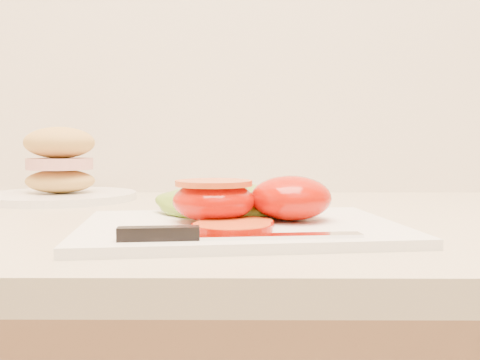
{
  "coord_description": "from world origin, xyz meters",
  "views": [
    {
      "loc": [
        -0.55,
        0.98,
        1.03
      ],
      "look_at": [
        -0.55,
        1.55,
        0.99
      ],
      "focal_mm": 40.0,
      "sensor_mm": 36.0,
      "label": 1
    }
  ],
  "objects": [
    {
      "name": "knife",
      "position": [
        -0.58,
        1.45,
        0.94
      ],
      "size": [
        0.22,
        0.04,
        0.01
      ],
      "rotation": [
        0.0,
        0.0,
        0.11
      ],
      "color": "silver",
      "rests_on": "cutting_board"
    },
    {
      "name": "sandwich_plate",
      "position": [
        -0.85,
        1.86,
        0.97
      ],
      "size": [
        0.25,
        0.25,
        0.12
      ],
      "rotation": [
        0.0,
        0.0,
        -0.17
      ],
      "color": "white",
      "rests_on": "counter"
    },
    {
      "name": "cutting_board",
      "position": [
        -0.55,
        1.54,
        0.94
      ],
      "size": [
        0.36,
        0.28,
        0.01
      ],
      "primitive_type": "cube",
      "rotation": [
        0.0,
        0.0,
        0.13
      ],
      "color": "white",
      "rests_on": "counter"
    },
    {
      "name": "tomato_slice_1",
      "position": [
        -0.55,
        1.52,
        0.94
      ],
      "size": [
        0.07,
        0.07,
        0.01
      ],
      "primitive_type": "cylinder",
      "color": "orange",
      "rests_on": "cutting_board"
    },
    {
      "name": "tomato_slice_0",
      "position": [
        -0.56,
        1.49,
        0.94
      ],
      "size": [
        0.08,
        0.08,
        0.01
      ],
      "primitive_type": "cylinder",
      "color": "orange",
      "rests_on": "cutting_board"
    },
    {
      "name": "tomato_half_dome",
      "position": [
        -0.49,
        1.56,
        0.96
      ],
      "size": [
        0.09,
        0.09,
        0.05
      ],
      "primitive_type": "ellipsoid",
      "color": "#C00F00",
      "rests_on": "cutting_board"
    },
    {
      "name": "lettuce_leaf_1",
      "position": [
        -0.53,
        1.62,
        0.95
      ],
      "size": [
        0.12,
        0.12,
        0.02
      ],
      "primitive_type": "ellipsoid",
      "rotation": [
        0.0,
        0.0,
        0.84
      ],
      "color": "olive",
      "rests_on": "cutting_board"
    },
    {
      "name": "lettuce_leaf_0",
      "position": [
        -0.57,
        1.61,
        0.96
      ],
      "size": [
        0.2,
        0.16,
        0.03
      ],
      "primitive_type": "ellipsoid",
      "rotation": [
        0.0,
        0.0,
        -0.36
      ],
      "color": "olive",
      "rests_on": "cutting_board"
    },
    {
      "name": "tomato_half_cut",
      "position": [
        -0.58,
        1.55,
        0.96
      ],
      "size": [
        0.09,
        0.09,
        0.04
      ],
      "color": "#C00F00",
      "rests_on": "cutting_board"
    }
  ]
}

